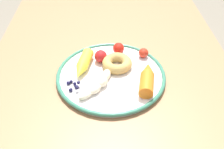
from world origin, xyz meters
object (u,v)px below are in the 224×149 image
at_px(plate, 112,75).
at_px(donut, 117,63).
at_px(dining_table, 111,91).
at_px(carrot_yellow, 83,64).
at_px(blueberry_pile, 74,85).
at_px(carrot_orange, 147,78).
at_px(banana, 100,81).
at_px(tomato_near, 101,56).
at_px(tomato_far, 119,48).
at_px(tomato_mid, 144,53).

xyz_separation_m(plate, donut, (-0.04, 0.02, 0.02)).
xyz_separation_m(dining_table, plate, (0.04, 0.00, 0.11)).
relative_size(carrot_yellow, blueberry_pile, 2.87).
xyz_separation_m(plate, carrot_orange, (0.04, 0.10, 0.02)).
bearing_deg(banana, blueberry_pile, -83.40).
relative_size(tomato_near, tomato_far, 1.06).
bearing_deg(plate, tomato_far, 166.89).
bearing_deg(tomato_near, carrot_yellow, -55.77).
bearing_deg(carrot_yellow, tomato_mid, 105.88).
bearing_deg(blueberry_pile, tomato_mid, 122.41).
xyz_separation_m(banana, tomato_mid, (-0.13, 0.14, 0.00)).
bearing_deg(donut, plate, -25.37).
bearing_deg(donut, tomato_near, -121.39).
xyz_separation_m(tomato_near, tomato_far, (-0.04, 0.06, -0.00)).
height_order(carrot_yellow, donut, carrot_yellow).
bearing_deg(plate, carrot_yellow, -109.19).
relative_size(blueberry_pile, tomato_far, 1.20).
bearing_deg(donut, blueberry_pile, -55.42).
distance_m(dining_table, banana, 0.16).
height_order(donut, tomato_far, tomato_far).
xyz_separation_m(dining_table, carrot_yellow, (0.01, -0.09, 0.13)).
height_order(carrot_orange, tomato_near, same).
bearing_deg(dining_table, donut, 71.70).
distance_m(blueberry_pile, tomato_near, 0.15).
relative_size(carrot_orange, tomato_far, 3.64).
xyz_separation_m(donut, tomato_near, (-0.03, -0.05, 0.01)).
xyz_separation_m(tomato_mid, tomato_far, (-0.03, -0.08, 0.00)).
height_order(donut, tomato_near, tomato_near).
distance_m(carrot_orange, tomato_mid, 0.13).
bearing_deg(carrot_yellow, carrot_orange, 68.82).
xyz_separation_m(dining_table, banana, (0.09, -0.03, 0.12)).
bearing_deg(tomato_far, carrot_orange, 25.87).
height_order(blueberry_pile, tomato_near, tomato_near).
bearing_deg(banana, tomato_near, 179.17).
height_order(carrot_yellow, tomato_mid, carrot_yellow).
relative_size(plate, banana, 2.10).
bearing_deg(carrot_yellow, donut, 93.14).
height_order(carrot_orange, tomato_mid, carrot_orange).
height_order(banana, carrot_orange, carrot_orange).
relative_size(dining_table, donut, 11.08).
xyz_separation_m(dining_table, tomato_far, (-0.07, 0.03, 0.13)).
xyz_separation_m(carrot_yellow, tomato_near, (-0.04, 0.06, 0.00)).
height_order(banana, tomato_near, tomato_near).
bearing_deg(blueberry_pile, carrot_orange, 92.83).
bearing_deg(donut, tomato_mid, 119.07).
bearing_deg(carrot_orange, blueberry_pile, -87.17).
xyz_separation_m(plate, tomato_near, (-0.07, -0.03, 0.02)).
relative_size(donut, tomato_far, 2.46).
distance_m(dining_table, tomato_near, 0.14).
height_order(carrot_orange, donut, carrot_orange).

